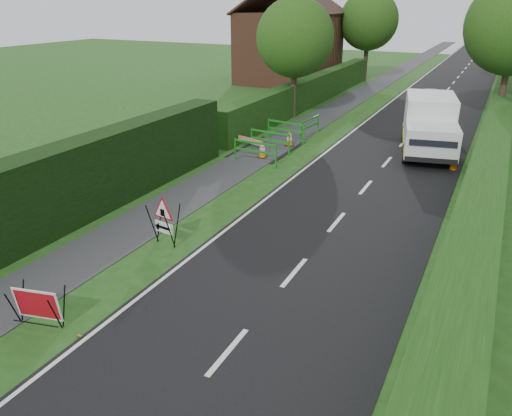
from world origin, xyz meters
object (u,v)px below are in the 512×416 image
(hatchback_car, at_px, (431,99))
(red_rect_sign, at_px, (37,305))
(triangle_sign, at_px, (162,217))
(works_van, at_px, (429,124))

(hatchback_car, bearing_deg, red_rect_sign, -106.98)
(red_rect_sign, height_order, triangle_sign, triangle_sign)
(triangle_sign, xyz_separation_m, works_van, (5.21, 12.97, 0.45))
(red_rect_sign, height_order, hatchback_car, hatchback_car)
(triangle_sign, bearing_deg, red_rect_sign, -82.43)
(hatchback_car, bearing_deg, triangle_sign, -108.18)
(red_rect_sign, distance_m, works_van, 18.12)
(triangle_sign, relative_size, hatchback_car, 0.34)
(triangle_sign, distance_m, works_van, 13.98)
(works_van, distance_m, hatchback_car, 10.52)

